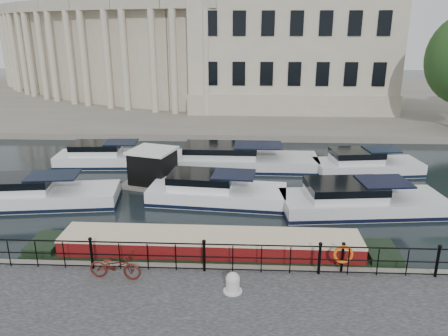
# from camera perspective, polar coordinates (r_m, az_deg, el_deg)

# --- Properties ---
(ground_plane) EXTENTS (160.00, 160.00, 0.00)m
(ground_plane) POSITION_cam_1_polar(r_m,az_deg,el_deg) (18.07, -1.91, -11.05)
(ground_plane) COLOR black
(ground_plane) RESTS_ON ground
(far_bank) EXTENTS (120.00, 42.00, 0.55)m
(far_bank) POSITION_cam_1_polar(r_m,az_deg,el_deg) (55.42, 1.25, 9.18)
(far_bank) COLOR #6B665B
(far_bank) RESTS_ON ground_plane
(railing) EXTENTS (24.14, 0.14, 1.22)m
(railing) POSITION_cam_1_polar(r_m,az_deg,el_deg) (15.53, -2.61, -11.20)
(railing) COLOR black
(railing) RESTS_ON near_quay
(civic_building) EXTENTS (53.55, 31.84, 16.85)m
(civic_building) POSITION_cam_1_polar(r_m,az_deg,el_deg) (50.53, -0.00, 16.04)
(civic_building) COLOR #ADA38C
(civic_building) RESTS_ON far_bank
(bicycle) EXTENTS (1.85, 0.79, 0.94)m
(bicycle) POSITION_cam_1_polar(r_m,az_deg,el_deg) (15.64, -14.05, -12.30)
(bicycle) COLOR #4C160D
(bicycle) RESTS_ON near_quay
(mooring_bollard) EXTENTS (0.62, 0.62, 0.70)m
(mooring_bollard) POSITION_cam_1_polar(r_m,az_deg,el_deg) (14.59, 1.15, -14.76)
(mooring_bollard) COLOR beige
(mooring_bollard) RESTS_ON near_quay
(life_ring_post) EXTENTS (0.69, 0.19, 1.13)m
(life_ring_post) POSITION_cam_1_polar(r_m,az_deg,el_deg) (15.91, 15.29, -10.88)
(life_ring_post) COLOR black
(life_ring_post) RESTS_ON near_quay
(narrowboat) EXTENTS (14.36, 2.04, 1.53)m
(narrowboat) POSITION_cam_1_polar(r_m,az_deg,el_deg) (17.26, -1.76, -11.16)
(narrowboat) COLOR black
(narrowboat) RESTS_ON ground_plane
(harbour_hut) EXTENTS (3.84, 3.48, 2.20)m
(harbour_hut) POSITION_cam_1_polar(r_m,az_deg,el_deg) (25.49, -9.25, -0.10)
(harbour_hut) COLOR #6B665B
(harbour_hut) RESTS_ON ground_plane
(cabin_cruisers) EXTENTS (26.16, 10.24, 1.99)m
(cabin_cruisers) POSITION_cam_1_polar(r_m,az_deg,el_deg) (25.25, -0.54, -1.44)
(cabin_cruisers) COLOR silver
(cabin_cruisers) RESTS_ON ground_plane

